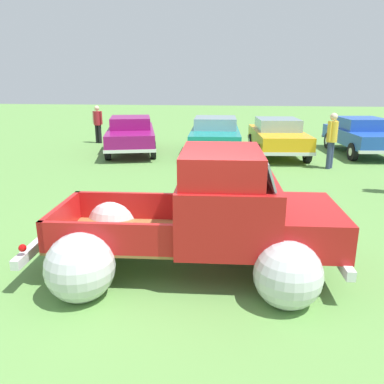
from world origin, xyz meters
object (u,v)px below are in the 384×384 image
Objects in this scene: vintage_pickup_truck at (210,224)px; show_car_0 at (131,133)px; show_car_2 at (278,135)px; show_car_3 at (362,134)px; show_car_1 at (215,134)px; spectator_2 at (98,122)px; spectator_0 at (332,137)px.

vintage_pickup_truck is 0.95× the size of show_car_0.
show_car_2 and show_car_3 have the same top height.
show_car_1 is 2.68× the size of spectator_2.
vintage_pickup_truck is at bearing 0.17° from show_car_1.
spectator_0 is at bearing 59.36° from show_car_0.
vintage_pickup_truck is 10.13m from show_car_1.
show_car_2 is 8.36m from spectator_2.
spectator_0 reaches higher than show_car_2.
spectator_0 is 10.57m from spectator_2.
vintage_pickup_truck is 10.64m from show_car_0.
show_car_3 is 11.55m from spectator_2.
show_car_0 is 5.91m from show_car_2.
show_car_2 is (1.94, 9.89, 0.03)m from vintage_pickup_truck.
show_car_3 is at bearing 80.16° from show_car_0.
show_car_1 is 1.04× the size of show_car_2.
vintage_pickup_truck is 8.43m from spectator_0.
show_car_3 is (5.32, 10.58, 0.02)m from vintage_pickup_truck.
spectator_2 is (-11.46, 1.43, 0.21)m from show_car_3.
show_car_2 is at bearing 76.03° from vintage_pickup_truck.
show_car_1 is at bearing 90.12° from vintage_pickup_truck.
spectator_2 is (-9.64, 4.33, -0.08)m from spectator_0.
show_car_1 is at bearing 4.82° from spectator_0.
show_car_0 is at bearing -92.16° from show_car_3.
vintage_pickup_truck is 2.71× the size of spectator_2.
spectator_2 is at bearing -109.82° from show_car_2.
vintage_pickup_truck reaches higher than spectator_2.
show_car_0 is at bearing -94.98° from show_car_2.
show_car_0 is 3.45m from show_car_1.
show_car_2 is at bearing -18.97° from spectator_0.
show_car_0 and show_car_1 have the same top height.
show_car_1 is (-0.53, 10.11, 0.03)m from vintage_pickup_truck.
spectator_0 is at bearing 29.74° from show_car_2.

